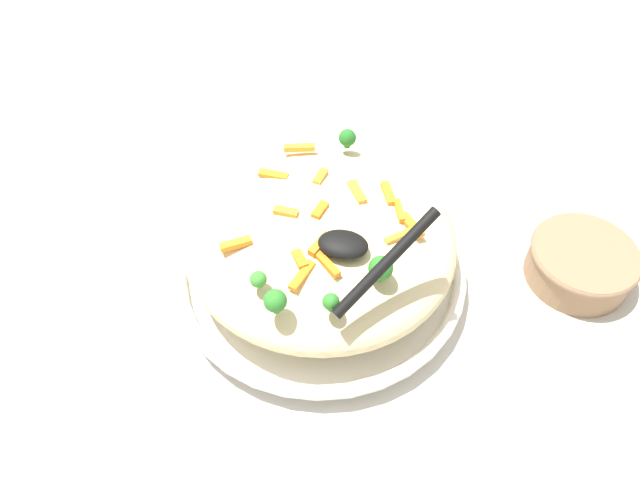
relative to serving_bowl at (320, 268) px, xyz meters
The scene contains 25 objects.
ground_plane 0.02m from the serving_bowl, ahead, with size 2.40×2.40×0.00m, color beige.
serving_bowl is the anchor object (origin of this frame).
pasta_mound 0.06m from the serving_bowl, ahead, with size 0.33×0.32×0.10m, color beige.
carrot_piece_0 0.13m from the serving_bowl, 95.74° to the right, with size 0.02×0.01×0.01m, color orange.
carrot_piece_1 0.15m from the serving_bowl, ahead, with size 0.04×0.01×0.01m, color orange.
carrot_piece_2 0.13m from the serving_bowl, 72.11° to the right, with size 0.04×0.01×0.01m, color orange.
carrot_piece_3 0.14m from the serving_bowl, ahead, with size 0.04×0.01×0.01m, color orange.
carrot_piece_4 0.11m from the serving_bowl, 151.47° to the left, with size 0.03×0.01×0.01m, color orange.
carrot_piece_5 0.14m from the serving_bowl, 90.99° to the right, with size 0.04×0.01×0.01m, color orange.
carrot_piece_6 0.15m from the serving_bowl, 141.96° to the right, with size 0.04×0.01×0.01m, color orange.
carrot_piece_7 0.14m from the serving_bowl, 15.13° to the left, with size 0.03×0.01×0.01m, color orange.
carrot_piece_8 0.12m from the serving_bowl, 78.12° to the right, with size 0.03×0.01×0.01m, color orange.
carrot_piece_9 0.12m from the serving_bowl, 164.85° to the right, with size 0.03×0.01×0.01m, color orange.
carrot_piece_10 0.12m from the serving_bowl, 47.75° to the left, with size 0.04×0.01×0.01m, color orange.
carrot_piece_11 0.16m from the serving_bowl, 115.25° to the left, with size 0.04×0.01×0.01m, color orange.
carrot_piece_12 0.14m from the serving_bowl, 34.54° to the left, with size 0.04×0.01×0.01m, color orange.
carrot_piece_13 0.12m from the serving_bowl, 101.84° to the left, with size 0.03×0.01×0.01m, color orange.
carrot_piece_14 0.14m from the serving_bowl, 143.19° to the left, with size 0.04×0.01×0.01m, color orange.
broccoli_floret_0 0.18m from the serving_bowl, 96.63° to the right, with size 0.02×0.02×0.03m.
broccoli_floret_1 0.16m from the serving_bowl, 42.44° to the right, with size 0.03×0.03×0.03m.
broccoli_floret_2 0.17m from the serving_bowl, 86.21° to the left, with size 0.02×0.02×0.03m.
broccoli_floret_3 0.16m from the serving_bowl, 110.32° to the right, with size 0.02×0.02×0.02m.
broccoli_floret_4 0.17m from the serving_bowl, 72.91° to the right, with size 0.02×0.02×0.02m.
serving_spoon 0.15m from the serving_bowl, 49.34° to the right, with size 0.13×0.12×0.08m.
companion_bowl 0.34m from the serving_bowl, 12.73° to the left, with size 0.14×0.14×0.05m.
Camera 1 is at (0.10, -0.46, 0.64)m, focal length 33.82 mm.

